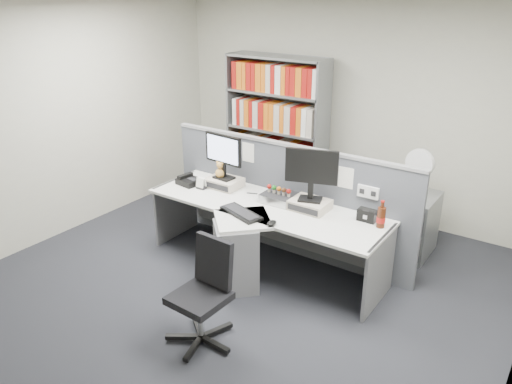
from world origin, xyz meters
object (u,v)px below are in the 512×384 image
Objects in this scene: desktop_pc at (280,198)px; filing_cabinet at (412,224)px; monitor_left at (223,153)px; keyboard at (241,213)px; mouse at (272,223)px; desk at (253,236)px; shelving_unit at (276,133)px; monitor_right at (311,171)px; desk_calendar at (201,184)px; desk_phone at (189,181)px; speaker at (367,215)px; cola_bottle at (381,217)px; office_chair at (205,290)px; desk_fan at (420,167)px.

filing_cabinet is at bearing 42.30° from desktop_pc.
monitor_left is 2.26m from filing_cabinet.
mouse is (0.38, -0.04, 0.01)m from keyboard.
shelving_unit is at bearing 115.96° from desk.
monitor_right reaches higher than desk_calendar.
desk is 2.12m from shelving_unit.
desk_phone is 2.08m from speaker.
desk_phone is at bearing -173.44° from speaker.
desk_phone is at bearing -156.90° from monitor_left.
shelving_unit reaches higher than desk_calendar.
cola_bottle is at bearing 5.93° from desk_calendar.
cola_bottle is 1.10m from filing_cabinet.
mouse is at bearing -65.40° from desktop_pc.
shelving_unit is at bearing 144.10° from speaker.
monitor_left is 1.89× the size of cola_bottle.
cola_bottle is at bearing -34.79° from shelving_unit.
speaker reaches higher than desk_phone.
desk_phone is at bearing -173.69° from monitor_right.
office_chair reaches higher than desk_phone.
desk_fan is at bearing 27.69° from desk_phone.
desk is at bearing -11.84° from desk_phone.
desktop_pc is at bearing 114.60° from mouse.
monitor_right reaches higher than office_chair.
desk is 20.29× the size of desk_calendar.
keyboard is at bearing -66.93° from shelving_unit.
desk_calendar reaches higher than desk_phone.
mouse is (-0.12, -0.53, -0.40)m from monitor_right.
desk_fan is 2.70m from office_chair.
office_chair reaches higher than keyboard.
monitor_left is at bearing 122.31° from office_chair.
desk is 1.17m from speaker.
shelving_unit is at bearing 121.42° from mouse.
desk_fan is at bearing 53.05° from monitor_right.
desk_fan reaches higher than filing_cabinet.
mouse is at bearing -24.48° from desk.
desktop_pc is 0.95m from speaker.
monitor_right is 1.34m from desk_calendar.
filing_cabinet is (0.18, 0.94, -0.43)m from speaker.
desk_fan is (0.88, 1.54, 0.29)m from mouse.
desk_calendar is 0.06× the size of shelving_unit.
desk is at bearing -130.61° from filing_cabinet.
desk is 0.90m from monitor_right.
shelving_unit reaches higher than cola_bottle.
desk is at bearing -30.04° from monitor_left.
desk_phone reaches higher than keyboard.
speaker is at bearing 161.10° from cola_bottle.
desk_calendar is at bearing 167.02° from desk.
desk_fan reaches higher than desk_phone.
desk is 0.31m from keyboard.
monitor_right is 1.28m from desk_fan.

